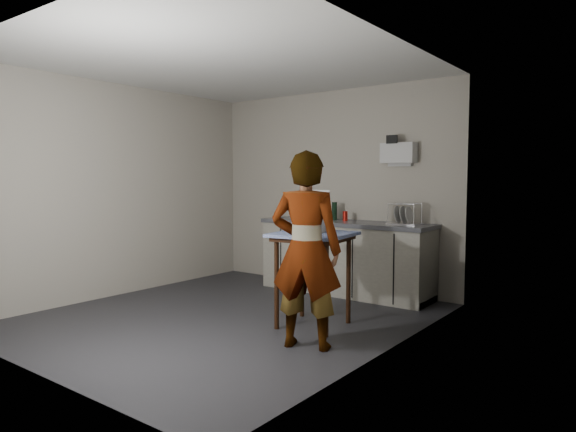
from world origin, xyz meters
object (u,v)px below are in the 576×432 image
Objects in this scene: dish_rack at (404,219)px; soap_bottle at (324,210)px; standing_man at (306,250)px; paper_towel at (298,208)px; kitchen_counter at (345,260)px; soda_can at (345,216)px; side_table at (313,245)px; bakery_box at (311,222)px; dark_bottle at (334,211)px.

soap_bottle is at bearing -172.77° from dish_rack.
paper_towel is at bearing -72.27° from standing_man.
soda_can reaches higher than kitchen_counter.
dish_rack reaches higher than soda_can.
bakery_box is at bearing 129.41° from side_table.
side_table is at bearing -65.05° from dark_bottle.
soap_bottle is 0.66× the size of bakery_box.
dish_rack is (1.03, 0.13, -0.08)m from soap_bottle.
soda_can is at bearing 4.57° from paper_towel.
dark_bottle is at bearing 99.44° from bakery_box.
soap_bottle is 0.87× the size of paper_towel.
paper_towel reaches higher than side_table.
dark_bottle is at bearing 8.13° from paper_towel.
soap_bottle is 2.22× the size of soda_can.
side_table is 2.99× the size of paper_towel.
dark_bottle is at bearing 177.74° from dish_rack.
dark_bottle is at bearing 73.97° from soap_bottle.
side_table is 2.26× the size of bakery_box.
soap_bottle is (-1.06, 1.91, 0.21)m from standing_man.
bakery_box is (0.68, -1.28, -0.03)m from soap_bottle.
soda_can is 0.52× the size of dark_bottle.
dish_rack is at bearing -108.86° from standing_man.
soap_bottle reaches higher than kitchen_counter.
dish_rack is (0.81, -0.02, -0.00)m from soda_can.
side_table is 0.64m from standing_man.
standing_man is 2.19m from soap_bottle.
kitchen_counter is 9.72× the size of dark_bottle.
dark_bottle reaches higher than soda_can.
soda_can is 0.30× the size of bakery_box.
dark_bottle is at bearing 173.50° from soda_can.
side_table is at bearing -49.47° from paper_towel.
standing_man is (0.80, -2.00, 0.41)m from kitchen_counter.
paper_towel is (-0.70, -0.06, 0.09)m from soda_can.
soda_can is 0.70m from paper_towel.
standing_man is at bearing -67.78° from soda_can.
bakery_box is (-0.38, 0.63, 0.17)m from standing_man.
standing_man is 13.85× the size of soda_can.
bakery_box is at bearing -62.04° from soap_bottle.
bakery_box is at bearing -49.86° from paper_towel.
paper_towel is at bearing 168.92° from soap_bottle.
paper_towel is 1.79m from bakery_box.
dish_rack is at bearing 3.00° from kitchen_counter.
kitchen_counter is 5.50× the size of bakery_box.
standing_man is at bearing -64.04° from dark_bottle.
dark_bottle is (-0.71, 1.52, 0.22)m from side_table.
soda_can is 0.39× the size of paper_towel.
soap_bottle is 0.49m from paper_towel.
soda_can is at bearing 93.74° from bakery_box.
bakery_box is (-0.35, -1.41, 0.04)m from dish_rack.
soda_can is 0.34× the size of dish_rack.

